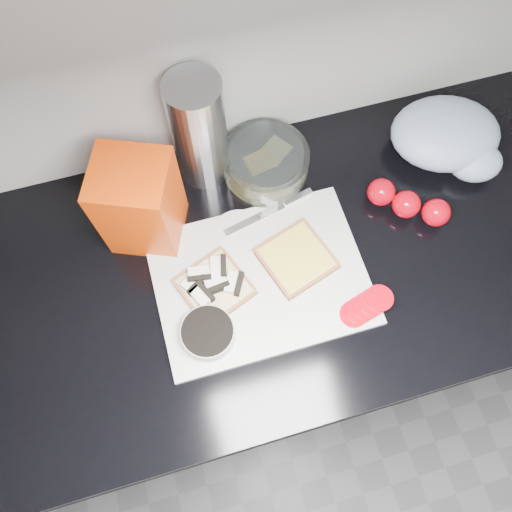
{
  "coord_description": "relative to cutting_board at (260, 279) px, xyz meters",
  "views": [
    {
      "loc": [
        -0.22,
        0.85,
        1.81
      ],
      "look_at": [
        -0.12,
        1.2,
        0.95
      ],
      "focal_mm": 35.0,
      "sensor_mm": 36.0,
      "label": 1
    }
  ],
  "objects": [
    {
      "name": "cutting_board",
      "position": [
        0.0,
        0.0,
        0.0
      ],
      "size": [
        0.4,
        0.3,
        0.01
      ],
      "primitive_type": "cube",
      "color": "silver",
      "rests_on": "countertop"
    },
    {
      "name": "tomato_slices",
      "position": [
        0.17,
        -0.11,
        0.02
      ],
      "size": [
        0.12,
        0.08,
        0.02
      ],
      "rotation": [
        0.0,
        0.0,
        -0.24
      ],
      "color": "#B70411",
      "rests_on": "cutting_board"
    },
    {
      "name": "bread_right",
      "position": [
        0.08,
        0.02,
        0.01
      ],
      "size": [
        0.16,
        0.16,
        0.02
      ],
      "rotation": [
        0.0,
        0.0,
        0.31
      ],
      "color": "beige",
      "rests_on": "cutting_board"
    },
    {
      "name": "tub_lid",
      "position": [
        -0.01,
        0.1,
        -0.0
      ],
      "size": [
        0.12,
        0.12,
        0.01
      ],
      "primitive_type": "cylinder",
      "rotation": [
        0.0,
        0.0,
        0.14
      ],
      "color": "silver",
      "rests_on": "countertop"
    },
    {
      "name": "bread_left",
      "position": [
        -0.09,
        0.0,
        0.02
      ],
      "size": [
        0.16,
        0.16,
        0.04
      ],
      "rotation": [
        0.0,
        0.0,
        0.37
      ],
      "color": "beige",
      "rests_on": "cutting_board"
    },
    {
      "name": "whole_tomatoes",
      "position": [
        0.33,
        0.07,
        0.02
      ],
      "size": [
        0.14,
        0.13,
        0.06
      ],
      "rotation": [
        0.0,
        0.0,
        -0.27
      ],
      "color": "#B70411",
      "rests_on": "countertop"
    },
    {
      "name": "seed_tub",
      "position": [
        -0.12,
        -0.08,
        0.02
      ],
      "size": [
        0.1,
        0.1,
        0.05
      ],
      "color": "#A3A8A8",
      "rests_on": "countertop"
    },
    {
      "name": "glass_bowl",
      "position": [
        0.08,
        0.23,
        0.03
      ],
      "size": [
        0.18,
        0.18,
        0.07
      ],
      "rotation": [
        0.0,
        0.0,
        0.24
      ],
      "color": "silver",
      "rests_on": "countertop"
    },
    {
      "name": "knife",
      "position": [
        0.08,
        0.14,
        0.01
      ],
      "size": [
        0.2,
        0.06,
        0.01
      ],
      "rotation": [
        0.0,
        0.0,
        0.22
      ],
      "color": "silver",
      "rests_on": "cutting_board"
    },
    {
      "name": "countertop",
      "position": [
        0.12,
        0.03,
        -0.03
      ],
      "size": [
        3.5,
        0.64,
        0.04
      ],
      "primitive_type": "cube",
      "color": "black",
      "rests_on": "base_cabinet"
    },
    {
      "name": "grocery_bag",
      "position": [
        0.46,
        0.18,
        0.04
      ],
      "size": [
        0.26,
        0.24,
        0.1
      ],
      "rotation": [
        0.0,
        0.0,
        -0.21
      ],
      "color": "#94A2B7",
      "rests_on": "countertop"
    },
    {
      "name": "steel_canister",
      "position": [
        -0.04,
        0.28,
        0.12
      ],
      "size": [
        0.1,
        0.1,
        0.25
      ],
      "primitive_type": "cylinder",
      "color": "#A4A4A8",
      "rests_on": "countertop"
    },
    {
      "name": "base_cabinet",
      "position": [
        0.12,
        0.03,
        -0.48
      ],
      "size": [
        3.5,
        0.6,
        0.86
      ],
      "primitive_type": "cube",
      "color": "black",
      "rests_on": "ground"
    },
    {
      "name": "bread_bag",
      "position": [
        -0.18,
        0.17,
        0.1
      ],
      "size": [
        0.17,
        0.16,
        0.21
      ],
      "primitive_type": "cube",
      "rotation": [
        0.0,
        0.0,
        -0.4
      ],
      "color": "#D44503",
      "rests_on": "countertop"
    }
  ]
}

